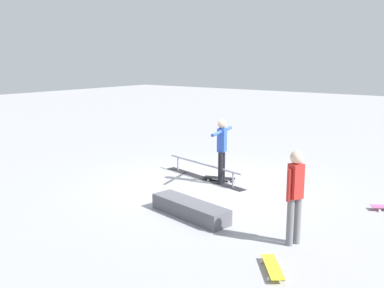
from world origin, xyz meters
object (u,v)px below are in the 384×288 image
object	(u,v)px
loose_skateboard_yellow	(273,267)
skater_main	(222,147)
grind_rail	(203,172)
skateboard_main	(219,178)
bystander_red_shirt	(295,192)
skate_ledge	(190,209)

from	to	relation	value
loose_skateboard_yellow	skater_main	bearing A→B (deg)	4.47
grind_rail	skateboard_main	size ratio (longest dim) A/B	3.47
skateboard_main	bystander_red_shirt	world-z (taller)	bystander_red_shirt
skate_ledge	skateboard_main	world-z (taller)	skate_ledge
skater_main	loose_skateboard_yellow	bearing A→B (deg)	29.70
grind_rail	loose_skateboard_yellow	world-z (taller)	grind_rail
skate_ledge	skater_main	size ratio (longest dim) A/B	1.12
bystander_red_shirt	skate_ledge	bearing A→B (deg)	-67.10
skateboard_main	loose_skateboard_yellow	xyz separation A→B (m)	(-3.30, 3.59, 0.00)
skateboard_main	grind_rail	bearing A→B (deg)	168.02
skater_main	skateboard_main	bearing A→B (deg)	-148.06
grind_rail	skateboard_main	distance (m)	0.48
skater_main	skateboard_main	distance (m)	0.91
bystander_red_shirt	skateboard_main	bearing A→B (deg)	-105.49
skater_main	bystander_red_shirt	size ratio (longest dim) A/B	1.00
grind_rail	bystander_red_shirt	distance (m)	4.40
grind_rail	loose_skateboard_yellow	distance (m)	5.15
grind_rail	skater_main	distance (m)	1.00
skate_ledge	loose_skateboard_yellow	size ratio (longest dim) A/B	2.43
loose_skateboard_yellow	skate_ledge	bearing A→B (deg)	27.07
skate_ledge	grind_rail	bearing A→B (deg)	-60.08
grind_rail	skater_main	world-z (taller)	skater_main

